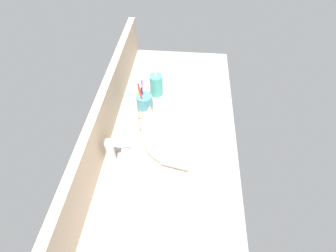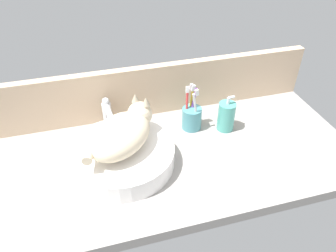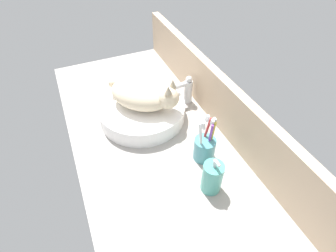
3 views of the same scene
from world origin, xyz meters
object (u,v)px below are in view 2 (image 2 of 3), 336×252
(sink_basin, at_px, (122,156))
(soap_dispenser, at_px, (226,116))
(toothbrush_cup, at_px, (192,117))
(cat, at_px, (122,133))
(faucet, at_px, (108,113))

(sink_basin, relative_size, soap_dispenser, 2.41)
(soap_dispenser, bearing_deg, sink_basin, -168.08)
(soap_dispenser, relative_size, toothbrush_cup, 0.80)
(toothbrush_cup, bearing_deg, sink_basin, -155.88)
(cat, height_order, faucet, cat)
(faucet, bearing_deg, cat, -82.43)
(soap_dispenser, bearing_deg, faucet, 164.26)
(cat, bearing_deg, sink_basin, -132.55)
(cat, xyz_separation_m, faucet, (-0.03, 0.20, -0.05))
(cat, height_order, soap_dispenser, cat)
(soap_dispenser, bearing_deg, cat, -169.15)
(toothbrush_cup, bearing_deg, faucet, 165.66)
(sink_basin, height_order, faucet, faucet)
(faucet, height_order, soap_dispenser, soap_dispenser)
(faucet, bearing_deg, toothbrush_cup, -14.34)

